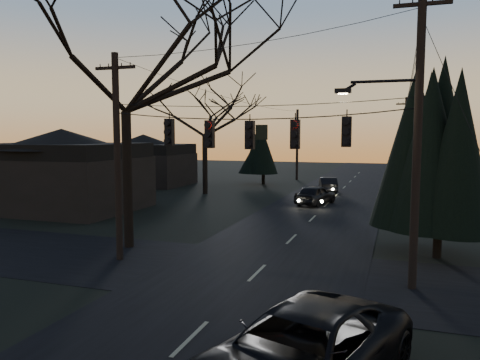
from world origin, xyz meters
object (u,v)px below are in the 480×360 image
(utility_pole_right, at_px, (412,289))
(bare_tree_left, at_px, (125,55))
(evergreen_right, at_px, (441,154))
(suv_near, at_px, (301,356))
(sedan_oncoming_b, at_px, (328,185))
(sedan_oncoming_a, at_px, (315,195))
(utility_pole_far_l, at_px, (297,180))
(utility_pole_left, at_px, (120,260))
(utility_pole_far_r, at_px, (404,192))

(utility_pole_right, xyz_separation_m, bare_tree_left, (-12.34, 2.05, 8.75))
(evergreen_right, relative_size, suv_near, 1.24)
(sedan_oncoming_b, bearing_deg, sedan_oncoming_a, 78.61)
(sedan_oncoming_b, bearing_deg, utility_pole_far_l, -77.03)
(suv_near, bearing_deg, evergreen_right, 92.54)
(sedan_oncoming_a, xyz_separation_m, sedan_oncoming_b, (-0.19, 7.83, -0.06))
(utility_pole_left, height_order, sedan_oncoming_a, utility_pole_left)
(suv_near, bearing_deg, sedan_oncoming_b, 115.20)
(utility_pole_far_l, distance_m, bare_tree_left, 35.07)
(utility_pole_right, bearing_deg, sedan_oncoming_a, 109.50)
(utility_pole_far_l, xyz_separation_m, sedan_oncoming_b, (5.01, -10.38, 0.67))
(evergreen_right, height_order, sedan_oncoming_b, evergreen_right)
(utility_pole_left, relative_size, evergreen_right, 1.12)
(utility_pole_left, bearing_deg, utility_pole_far_l, 90.00)
(utility_pole_left, height_order, evergreen_right, evergreen_right)
(utility_pole_left, distance_m, sedan_oncoming_b, 26.12)
(utility_pole_left, bearing_deg, sedan_oncoming_a, 73.71)
(evergreen_right, bearing_deg, sedan_oncoming_a, 119.29)
(suv_near, bearing_deg, utility_pole_far_l, 119.92)
(sedan_oncoming_a, distance_m, sedan_oncoming_b, 7.84)
(utility_pole_right, bearing_deg, suv_near, -106.62)
(utility_pole_left, height_order, suv_near, utility_pole_left)
(sedan_oncoming_a, height_order, sedan_oncoming_b, sedan_oncoming_a)
(suv_near, xyz_separation_m, sedan_oncoming_a, (-4.00, 25.49, -0.12))
(sedan_oncoming_a, bearing_deg, bare_tree_left, 84.81)
(evergreen_right, distance_m, suv_near, 13.24)
(utility_pole_left, distance_m, suv_near, 12.03)
(evergreen_right, xyz_separation_m, sedan_oncoming_b, (-7.60, 21.04, -3.73))
(utility_pole_right, relative_size, suv_near, 1.63)
(evergreen_right, xyz_separation_m, sedan_oncoming_a, (-7.41, 13.21, -3.67))
(evergreen_right, relative_size, sedan_oncoming_b, 1.87)
(bare_tree_left, height_order, evergreen_right, bare_tree_left)
(utility_pole_left, bearing_deg, bare_tree_left, 112.33)
(utility_pole_right, distance_m, bare_tree_left, 15.27)
(evergreen_right, distance_m, sedan_oncoming_a, 15.58)
(utility_pole_left, bearing_deg, utility_pole_right, 0.00)
(utility_pole_left, xyz_separation_m, sedan_oncoming_b, (5.01, 25.62, 0.67))
(utility_pole_right, distance_m, utility_pole_far_l, 37.79)
(utility_pole_far_l, distance_m, sedan_oncoming_a, 18.95)
(utility_pole_far_l, distance_m, suv_near, 44.67)
(utility_pole_right, bearing_deg, utility_pole_far_r, 90.00)
(evergreen_right, distance_m, sedan_oncoming_b, 22.68)
(utility_pole_left, height_order, sedan_oncoming_b, utility_pole_left)
(utility_pole_far_r, relative_size, suv_near, 1.38)
(bare_tree_left, bearing_deg, utility_pole_left, -67.67)
(utility_pole_far_l, bearing_deg, utility_pole_right, -72.28)
(bare_tree_left, bearing_deg, utility_pole_far_l, 88.58)
(sedan_oncoming_a, bearing_deg, sedan_oncoming_b, -72.78)
(utility_pole_far_r, height_order, sedan_oncoming_b, utility_pole_far_r)
(utility_pole_far_r, distance_m, utility_pole_far_l, 14.01)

